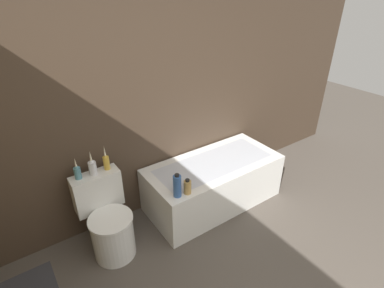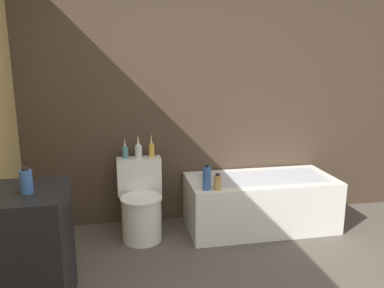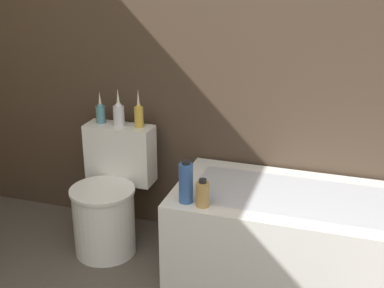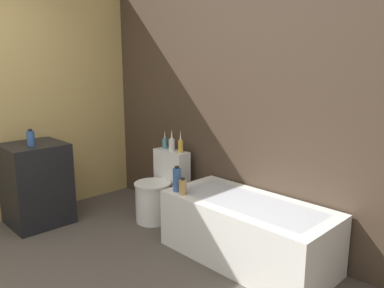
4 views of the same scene
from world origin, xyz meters
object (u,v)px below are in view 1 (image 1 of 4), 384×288
bathtub (213,182)px  vase_silver (92,166)px  vase_bronze (106,161)px  shampoo_bottle_short (187,187)px  vase_gold (77,172)px  toilet (108,222)px  shampoo_bottle_tall (177,186)px

bathtub → vase_silver: 1.34m
bathtub → vase_silver: size_ratio=6.34×
vase_bronze → shampoo_bottle_short: 0.77m
vase_gold → shampoo_bottle_short: 0.97m
bathtub → toilet: size_ratio=2.00×
shampoo_bottle_tall → vase_gold: bearing=147.0°
vase_gold → vase_bronze: 0.26m
shampoo_bottle_tall → shampoo_bottle_short: 0.11m
vase_gold → bathtub: bearing=-9.3°
bathtub → toilet: 1.20m
bathtub → vase_gold: (-1.33, 0.22, 0.54)m
vase_silver → vase_bronze: size_ratio=0.97×
shampoo_bottle_tall → bathtub: bearing=21.7°
bathtub → vase_silver: (-1.20, 0.21, 0.55)m
toilet → bathtub: bearing=-0.6°
shampoo_bottle_short → vase_silver: bearing=145.2°
vase_bronze → shampoo_bottle_tall: 0.67m
bathtub → shampoo_bottle_tall: 0.76m
toilet → vase_gold: vase_gold is taller
toilet → shampoo_bottle_short: toilet is taller
vase_bronze → shampoo_bottle_tall: size_ratio=1.02×
toilet → shampoo_bottle_tall: (0.58, -0.26, 0.32)m
shampoo_bottle_tall → shampoo_bottle_short: shampoo_bottle_tall is taller
toilet → vase_gold: size_ratio=3.62×
toilet → vase_gold: 0.54m
bathtub → vase_gold: size_ratio=7.25×
bathtub → vase_silver: vase_silver is taller
bathtub → vase_gold: bearing=170.7°
vase_bronze → vase_gold: bearing=-180.0°
vase_silver → shampoo_bottle_short: bearing=-34.8°
toilet → vase_bronze: bearing=57.8°
toilet → vase_silver: vase_silver is taller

